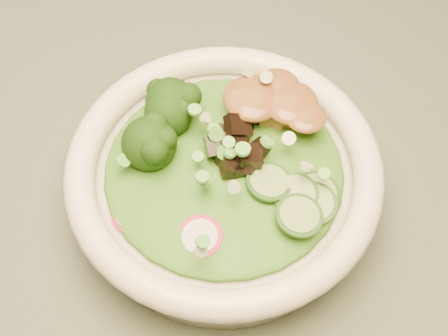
% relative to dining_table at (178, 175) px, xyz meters
% --- Properties ---
extents(dining_table, '(1.20, 0.80, 0.75)m').
position_rel_dining_table_xyz_m(dining_table, '(0.00, 0.00, 0.00)').
color(dining_table, black).
rests_on(dining_table, ground).
extents(salad_bowl, '(0.25, 0.25, 0.07)m').
position_rel_dining_table_xyz_m(salad_bowl, '(0.08, -0.08, 0.15)').
color(salad_bowl, white).
rests_on(salad_bowl, dining_table).
extents(lettuce_bed, '(0.19, 0.19, 0.02)m').
position_rel_dining_table_xyz_m(lettuce_bed, '(0.08, -0.08, 0.17)').
color(lettuce_bed, '#276415').
rests_on(lettuce_bed, salad_bowl).
extents(broccoli_florets, '(0.09, 0.09, 0.04)m').
position_rel_dining_table_xyz_m(broccoli_florets, '(0.02, -0.06, 0.18)').
color(broccoli_florets, black).
rests_on(broccoli_florets, salad_bowl).
extents(radish_slices, '(0.11, 0.07, 0.02)m').
position_rel_dining_table_xyz_m(radish_slices, '(0.07, -0.14, 0.17)').
color(radish_slices, '#AA0D37').
rests_on(radish_slices, salad_bowl).
extents(cucumber_slices, '(0.08, 0.08, 0.03)m').
position_rel_dining_table_xyz_m(cucumber_slices, '(0.14, -0.09, 0.18)').
color(cucumber_slices, '#8AA95E').
rests_on(cucumber_slices, salad_bowl).
extents(mushroom_heap, '(0.08, 0.08, 0.04)m').
position_rel_dining_table_xyz_m(mushroom_heap, '(0.08, -0.07, 0.18)').
color(mushroom_heap, black).
rests_on(mushroom_heap, salad_bowl).
extents(tofu_cubes, '(0.10, 0.08, 0.03)m').
position_rel_dining_table_xyz_m(tofu_cubes, '(0.10, -0.02, 0.18)').
color(tofu_cubes, '#9F6C35').
rests_on(tofu_cubes, salad_bowl).
extents(peanut_sauce, '(0.06, 0.05, 0.01)m').
position_rel_dining_table_xyz_m(peanut_sauce, '(0.10, -0.02, 0.19)').
color(peanut_sauce, brown).
rests_on(peanut_sauce, tofu_cubes).
extents(scallion_garnish, '(0.18, 0.18, 0.02)m').
position_rel_dining_table_xyz_m(scallion_garnish, '(0.08, -0.08, 0.19)').
color(scallion_garnish, '#53AB3C').
rests_on(scallion_garnish, salad_bowl).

